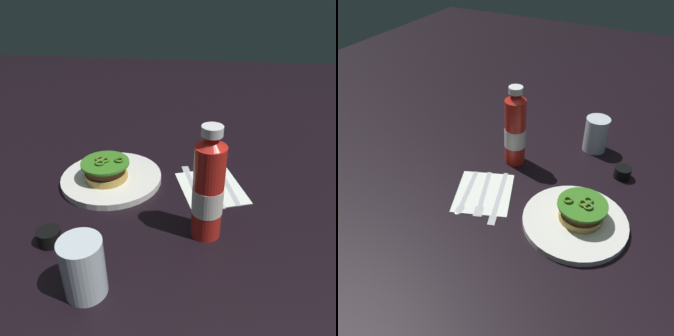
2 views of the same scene
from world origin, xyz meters
The scene contains 10 objects.
ground_plane centered at (0.00, 0.00, 0.00)m, with size 3.00×3.00×0.00m, color black.
dinner_plate centered at (0.15, -0.02, 0.01)m, with size 0.25×0.25×0.02m, color white.
burger_sandwich centered at (0.14, -0.01, 0.04)m, with size 0.12×0.12×0.05m.
ketchup_bottle centered at (-0.01, -0.26, 0.11)m, with size 0.06×0.06×0.24m.
water_glass centered at (-0.18, -0.07, 0.05)m, with size 0.07×0.07×0.11m, color silver.
condiment_cup centered at (-0.08, 0.04, 0.02)m, with size 0.05×0.05×0.03m, color black.
napkin centered at (0.15, -0.27, 0.00)m, with size 0.17×0.14×0.00m, color white.
spoon_utensil centered at (0.20, -0.30, 0.00)m, with size 0.17×0.06×0.00m.
fork_utensil centered at (0.17, -0.26, 0.00)m, with size 0.17×0.07×0.00m.
butter_knife centered at (0.16, -0.22, 0.00)m, with size 0.20×0.07×0.00m.
Camera 1 is at (-0.55, -0.25, 0.47)m, focal length 36.41 mm.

